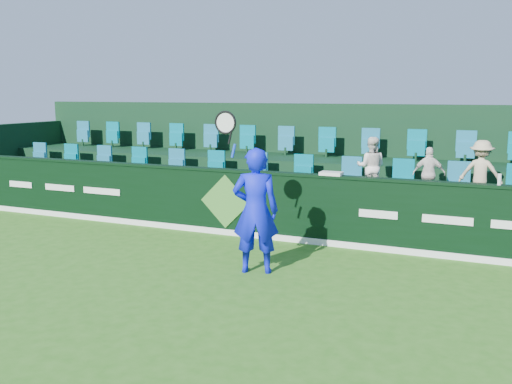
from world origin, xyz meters
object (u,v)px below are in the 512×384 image
at_px(spectator_middle, 429,174).
at_px(spectator_right, 481,172).
at_px(spectator_left, 371,167).
at_px(towel, 331,174).
at_px(drinks_bottle, 499,179).
at_px(tennis_player, 255,210).

relative_size(spectator_middle, spectator_right, 0.87).
xyz_separation_m(spectator_left, towel, (-0.51, -1.12, -0.02)).
bearing_deg(drinks_bottle, tennis_player, -149.48).
relative_size(tennis_player, spectator_left, 2.19).
height_order(spectator_left, spectator_right, same).
relative_size(towel, drinks_bottle, 2.15).
relative_size(spectator_left, towel, 2.93).
height_order(tennis_player, drinks_bottle, tennis_player).
bearing_deg(drinks_bottle, spectator_middle, 138.51).
bearing_deg(spectator_middle, spectator_left, -8.41).
relative_size(spectator_right, drinks_bottle, 6.31).
xyz_separation_m(spectator_left, spectator_right, (2.07, 0.00, -0.00)).
height_order(towel, drinks_bottle, drinks_bottle).
height_order(spectator_right, towel, spectator_right).
xyz_separation_m(tennis_player, spectator_left, (1.15, 3.22, 0.38)).
bearing_deg(spectator_left, spectator_right, 173.34).
xyz_separation_m(tennis_player, spectator_right, (3.22, 3.22, 0.38)).
relative_size(spectator_left, spectator_right, 1.00).
distance_m(towel, drinks_bottle, 2.91).
xyz_separation_m(tennis_player, spectator_middle, (2.29, 3.22, 0.30)).
distance_m(tennis_player, towel, 2.22).
bearing_deg(spectator_right, towel, 27.66).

